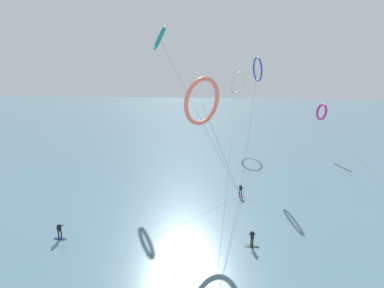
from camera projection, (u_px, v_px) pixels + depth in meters
sea_water at (228, 117)px, 110.08m from camera, size 400.00×200.00×0.08m
surfer_charcoal at (252, 239)px, 25.31m from camera, size 1.40×0.70×1.70m
surfer_navy at (60, 232)px, 26.50m from camera, size 1.40×0.67×1.70m
surfer_violet at (241, 191)px, 36.03m from camera, size 1.40×0.69×1.70m
kite_magenta at (322, 112)px, 54.63m from camera, size 1.77×45.10×10.23m
kite_coral at (202, 101)px, 29.04m from camera, size 6.40×7.59×15.30m
kite_ivory at (238, 83)px, 61.24m from camera, size 4.25×51.47×16.54m
kite_cobalt at (258, 69)px, 43.56m from camera, size 2.87×13.95×18.30m
kite_teal at (160, 38)px, 43.97m from camera, size 15.26×13.29×23.14m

